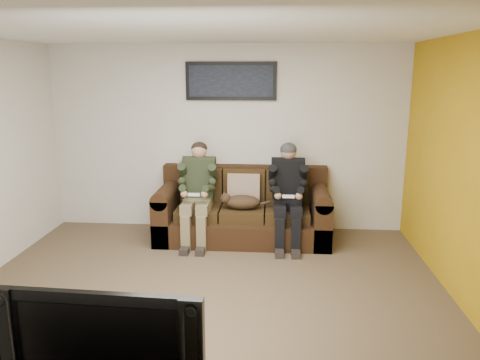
# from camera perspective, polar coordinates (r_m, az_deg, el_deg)

# --- Properties ---
(floor) EXTENTS (5.00, 5.00, 0.00)m
(floor) POSITION_cam_1_polar(r_m,az_deg,el_deg) (4.88, -4.24, -14.16)
(floor) COLOR brown
(floor) RESTS_ON ground
(ceiling) EXTENTS (5.00, 5.00, 0.00)m
(ceiling) POSITION_cam_1_polar(r_m,az_deg,el_deg) (4.35, -4.84, 17.90)
(ceiling) COLOR silver
(ceiling) RESTS_ON ground
(wall_back) EXTENTS (5.00, 0.00, 5.00)m
(wall_back) POSITION_cam_1_polar(r_m,az_deg,el_deg) (6.64, -1.58, 5.05)
(wall_back) COLOR beige
(wall_back) RESTS_ON ground
(wall_front) EXTENTS (5.00, 0.00, 5.00)m
(wall_front) POSITION_cam_1_polar(r_m,az_deg,el_deg) (2.34, -13.01, -10.84)
(wall_front) COLOR beige
(wall_front) RESTS_ON ground
(wall_right) EXTENTS (0.00, 4.50, 4.50)m
(wall_right) POSITION_cam_1_polar(r_m,az_deg,el_deg) (4.75, 26.81, 0.36)
(wall_right) COLOR beige
(wall_right) RESTS_ON ground
(accent_wall_right) EXTENTS (0.00, 4.50, 4.50)m
(accent_wall_right) POSITION_cam_1_polar(r_m,az_deg,el_deg) (4.75, 26.70, 0.36)
(accent_wall_right) COLOR #BF8F13
(accent_wall_right) RESTS_ON ground
(sofa) EXTENTS (2.30, 0.99, 0.94)m
(sofa) POSITION_cam_1_polar(r_m,az_deg,el_deg) (6.41, 0.42, -3.89)
(sofa) COLOR black
(sofa) RESTS_ON ground
(throw_pillow) EXTENTS (0.44, 0.21, 0.43)m
(throw_pillow) POSITION_cam_1_polar(r_m,az_deg,el_deg) (6.37, 0.45, -1.09)
(throw_pillow) COLOR #937760
(throw_pillow) RESTS_ON sofa
(throw_blanket) EXTENTS (0.47, 0.23, 0.08)m
(throw_blanket) POSITION_cam_1_polar(r_m,az_deg,el_deg) (6.63, -5.42, 1.82)
(throw_blanket) COLOR tan
(throw_blanket) RESTS_ON sofa
(person_left) EXTENTS (0.51, 0.87, 1.32)m
(person_left) POSITION_cam_1_polar(r_m,az_deg,el_deg) (6.19, -5.17, -0.84)
(person_left) COLOR olive
(person_left) RESTS_ON sofa
(person_right) EXTENTS (0.51, 0.86, 1.32)m
(person_right) POSITION_cam_1_polar(r_m,az_deg,el_deg) (6.11, 5.86, -1.00)
(person_right) COLOR black
(person_right) RESTS_ON sofa
(cat) EXTENTS (0.66, 0.26, 0.24)m
(cat) POSITION_cam_1_polar(r_m,az_deg,el_deg) (6.15, 0.11, -2.66)
(cat) COLOR #4A321D
(cat) RESTS_ON sofa
(framed_poster) EXTENTS (1.25, 0.05, 0.52)m
(framed_poster) POSITION_cam_1_polar(r_m,az_deg,el_deg) (6.53, -1.11, 11.97)
(framed_poster) COLOR black
(framed_poster) RESTS_ON wall_back
(television) EXTENTS (1.19, 0.21, 0.68)m
(television) POSITION_cam_1_polar(r_m,az_deg,el_deg) (2.93, -15.96, -18.02)
(television) COLOR black
(television) RESTS_ON tv_stand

